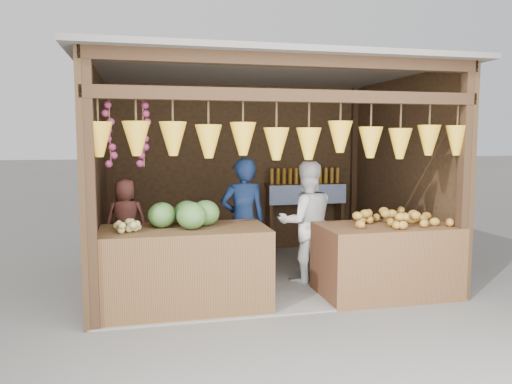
# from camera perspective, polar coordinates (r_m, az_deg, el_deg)

# --- Properties ---
(ground) EXTENTS (80.00, 80.00, 0.00)m
(ground) POSITION_cam_1_polar(r_m,az_deg,el_deg) (6.59, 0.43, -9.57)
(ground) COLOR #514F49
(ground) RESTS_ON ground
(stall_structure) EXTENTS (4.30, 3.30, 2.66)m
(stall_structure) POSITION_cam_1_polar(r_m,az_deg,el_deg) (6.30, 0.24, 5.05)
(stall_structure) COLOR slate
(stall_structure) RESTS_ON ground
(back_shelf) EXTENTS (1.25, 0.32, 1.32)m
(back_shelf) POSITION_cam_1_polar(r_m,az_deg,el_deg) (7.93, 5.66, -0.51)
(back_shelf) COLOR #382314
(back_shelf) RESTS_ON ground
(counter_left) EXTENTS (1.73, 0.85, 0.86)m
(counter_left) POSITION_cam_1_polar(r_m,az_deg,el_deg) (5.33, -8.10, -8.65)
(counter_left) COLOR #482918
(counter_left) RESTS_ON ground
(counter_right) EXTENTS (1.52, 0.85, 0.81)m
(counter_right) POSITION_cam_1_polar(r_m,az_deg,el_deg) (5.93, 14.61, -7.53)
(counter_right) COLOR #4C2A19
(counter_right) RESTS_ON ground
(stool) EXTENTS (0.31, 0.31, 0.29)m
(stool) POSITION_cam_1_polar(r_m,az_deg,el_deg) (6.42, -14.50, -8.86)
(stool) COLOR black
(stool) RESTS_ON ground
(man_standing) EXTENTS (0.58, 0.39, 1.55)m
(man_standing) POSITION_cam_1_polar(r_m,az_deg,el_deg) (6.15, -1.48, -3.30)
(man_standing) COLOR #122246
(man_standing) RESTS_ON ground
(woman_standing) EXTENTS (0.74, 0.58, 1.51)m
(woman_standing) POSITION_cam_1_polar(r_m,az_deg,el_deg) (6.21, 5.75, -3.45)
(woman_standing) COLOR white
(woman_standing) RESTS_ON ground
(vendor_seated) EXTENTS (0.52, 0.36, 1.01)m
(vendor_seated) POSITION_cam_1_polar(r_m,az_deg,el_deg) (6.29, -14.66, -3.12)
(vendor_seated) COLOR brown
(vendor_seated) RESTS_ON stool
(melon_pile) EXTENTS (1.00, 0.50, 0.32)m
(melon_pile) POSITION_cam_1_polar(r_m,az_deg,el_deg) (5.29, -8.46, -2.24)
(melon_pile) COLOR #204913
(melon_pile) RESTS_ON counter_left
(tanfruit_pile) EXTENTS (0.34, 0.40, 0.13)m
(tanfruit_pile) POSITION_cam_1_polar(r_m,az_deg,el_deg) (5.16, -14.44, -3.65)
(tanfruit_pile) COLOR tan
(tanfruit_pile) RESTS_ON counter_left
(mango_pile) EXTENTS (1.40, 0.64, 0.22)m
(mango_pile) POSITION_cam_1_polar(r_m,az_deg,el_deg) (5.83, 15.50, -2.62)
(mango_pile) COLOR #CA521B
(mango_pile) RESTS_ON counter_right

